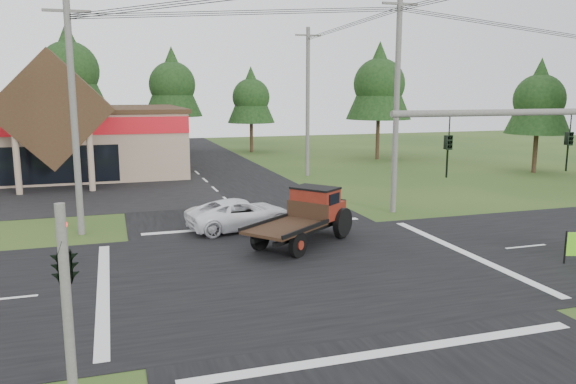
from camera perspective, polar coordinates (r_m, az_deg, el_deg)
name	(u,v)px	position (r m, az deg, el deg)	size (l,w,h in m)	color
ground	(302,270)	(20.93, 1.45, -7.88)	(120.00, 120.00, 0.00)	#294518
road_ns	(302,269)	(20.93, 1.45, -7.86)	(12.00, 120.00, 0.02)	black
road_ew	(302,269)	(20.93, 1.45, -7.85)	(120.00, 12.00, 0.02)	black
traffic_signal_corner	(63,245)	(11.90, -21.86, -5.05)	(0.53, 2.48, 4.40)	#595651
utility_pole_nw	(74,117)	(26.87, -20.92, 7.18)	(2.00, 0.30, 10.50)	#595651
utility_pole_ne	(397,103)	(30.48, 10.97, 8.89)	(2.00, 0.30, 11.50)	#595651
utility_pole_n	(308,101)	(43.31, 2.02, 9.21)	(2.00, 0.30, 11.20)	#595651
tree_row_c	(69,68)	(59.94, -21.37, 11.67)	(7.28, 7.28, 13.13)	#332316
tree_row_d	(172,82)	(61.15, -11.68, 10.84)	(6.16, 6.16, 11.11)	#332316
tree_row_e	(251,95)	(60.57, -3.78, 9.77)	(5.04, 5.04, 9.09)	#332316
tree_side_ne	(379,82)	(54.62, 9.25, 11.02)	(6.16, 6.16, 11.11)	#332316
tree_side_e_near	(539,97)	(49.10, 24.17, 8.80)	(5.04, 5.04, 9.09)	#332316
antique_flatbed_truck	(301,217)	(23.91, 1.34, -2.60)	(2.19, 5.72, 2.39)	#5E180D
white_pickup	(241,214)	(26.84, -4.77, -2.25)	(2.40, 5.20, 1.44)	white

